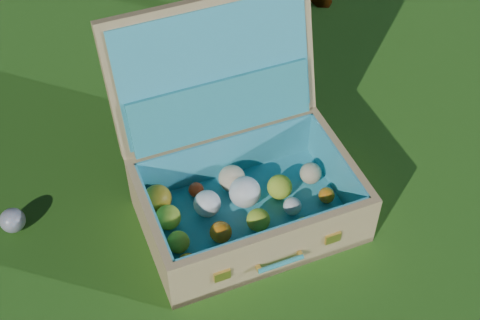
% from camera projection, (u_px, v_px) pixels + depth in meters
% --- Properties ---
extents(ground, '(60.00, 60.00, 0.00)m').
position_uv_depth(ground, '(248.00, 173.00, 2.00)').
color(ground, '#215114').
rests_on(ground, ground).
extents(stray_ball, '(0.07, 0.07, 0.07)m').
position_uv_depth(stray_ball, '(13.00, 220.00, 1.83)').
color(stray_ball, teal).
rests_on(stray_ball, ground).
extents(suitcase, '(0.60, 0.56, 0.54)m').
position_uv_depth(suitcase, '(236.00, 163.00, 1.82)').
color(suitcase, tan).
rests_on(suitcase, ground).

